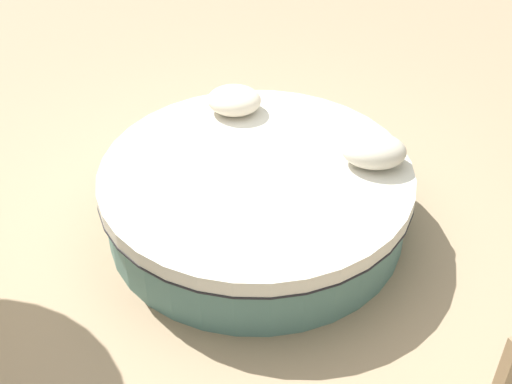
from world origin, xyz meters
name	(u,v)px	position (x,y,z in m)	size (l,w,h in m)	color
ground_plane	(256,224)	(0.00, 0.00, 0.00)	(16.00, 16.00, 0.00)	#9E8466
round_bed	(256,197)	(0.00, 0.00, 0.26)	(2.20, 2.20, 0.50)	#4C726B
throw_pillow_0	(374,151)	(0.80, 0.17, 0.61)	(0.45, 0.35, 0.21)	beige
throw_pillow_1	(234,100)	(-0.26, 0.74, 0.60)	(0.42, 0.37, 0.19)	beige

